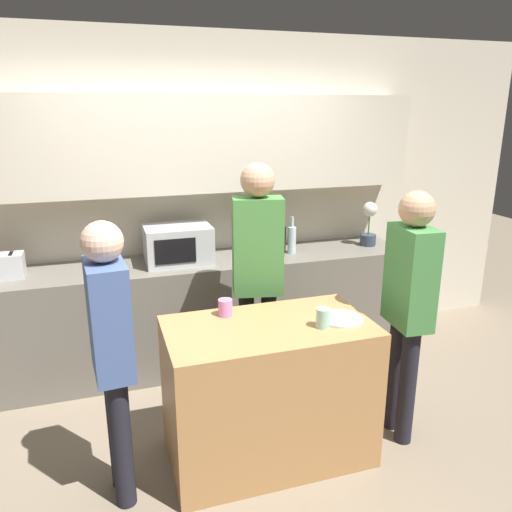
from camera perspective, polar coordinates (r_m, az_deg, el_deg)
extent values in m
plane|color=#7F705B|center=(3.31, -0.90, -22.85)|extent=(14.00, 14.00, 0.00)
cube|color=beige|center=(4.31, -7.73, 6.44)|extent=(6.40, 0.08, 2.70)
cube|color=beige|center=(4.06, -7.48, 12.58)|extent=(3.74, 0.32, 0.75)
cube|color=#6B665B|center=(4.24, -6.41, -6.39)|extent=(3.60, 0.62, 0.91)
cube|color=#B27F4C|center=(3.15, 1.43, -15.19)|extent=(1.22, 0.67, 0.88)
cube|color=#B7BABC|center=(4.02, -8.91, 1.33)|extent=(0.52, 0.38, 0.30)
cube|color=black|center=(3.83, -9.18, 0.54)|extent=(0.31, 0.01, 0.19)
cube|color=silver|center=(4.06, -26.76, -1.04)|extent=(0.26, 0.16, 0.18)
cube|color=black|center=(4.02, -26.23, 0.27)|extent=(0.02, 0.11, 0.01)
cylinder|color=#333D4C|center=(4.61, 12.67, 1.82)|extent=(0.14, 0.14, 0.10)
cylinder|color=#38662D|center=(4.58, 12.78, 3.52)|extent=(0.01, 0.01, 0.18)
sphere|color=silver|center=(4.55, 12.89, 5.23)|extent=(0.13, 0.13, 0.13)
cylinder|color=#472814|center=(4.19, -0.47, 1.20)|extent=(0.08, 0.08, 0.17)
cylinder|color=#472814|center=(4.16, -0.47, 2.73)|extent=(0.03, 0.03, 0.06)
cylinder|color=black|center=(4.23, 0.48, 1.81)|extent=(0.07, 0.07, 0.23)
cylinder|color=black|center=(4.19, 0.48, 3.92)|extent=(0.02, 0.02, 0.09)
cylinder|color=#194723|center=(4.29, 1.26, 2.07)|extent=(0.08, 0.08, 0.24)
cylinder|color=#194723|center=(4.25, 1.27, 4.20)|extent=(0.03, 0.03, 0.09)
cylinder|color=black|center=(4.29, 2.88, 1.93)|extent=(0.08, 0.08, 0.22)
cylinder|color=black|center=(4.26, 2.91, 3.91)|extent=(0.03, 0.03, 0.08)
cylinder|color=silver|center=(4.25, 4.13, 1.81)|extent=(0.07, 0.07, 0.23)
cylinder|color=silver|center=(4.21, 4.17, 3.90)|extent=(0.02, 0.02, 0.09)
cylinder|color=white|center=(3.05, 9.72, -7.09)|extent=(0.26, 0.26, 0.01)
cylinder|color=#98D7C4|center=(2.92, 7.67, -7.02)|extent=(0.08, 0.08, 0.12)
cylinder|color=pink|center=(3.05, -3.53, -5.90)|extent=(0.09, 0.09, 0.10)
cylinder|color=black|center=(3.42, 16.89, -14.10)|extent=(0.11, 0.11, 0.79)
cylinder|color=black|center=(3.54, 15.60, -12.87)|extent=(0.11, 0.11, 0.79)
cube|color=#458645|center=(3.19, 17.26, -2.30)|extent=(0.22, 0.35, 0.63)
sphere|color=tan|center=(3.08, 17.93, 5.15)|extent=(0.22, 0.22, 0.22)
cylinder|color=black|center=(3.06, -15.54, -18.24)|extent=(0.11, 0.11, 0.77)
cylinder|color=black|center=(2.93, -15.09, -19.96)|extent=(0.11, 0.11, 0.77)
cube|color=#455E99|center=(2.66, -16.44, -6.93)|extent=(0.22, 0.36, 0.61)
sphere|color=beige|center=(2.53, -17.19, 1.57)|extent=(0.21, 0.21, 0.21)
cylinder|color=black|center=(3.69, 1.43, -10.35)|extent=(0.11, 0.11, 0.85)
cylinder|color=black|center=(3.68, -1.08, -10.48)|extent=(0.11, 0.11, 0.85)
cube|color=#46863F|center=(3.41, 0.19, 1.10)|extent=(0.37, 0.25, 0.67)
sphere|color=tan|center=(3.31, 0.19, 8.67)|extent=(0.23, 0.23, 0.23)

